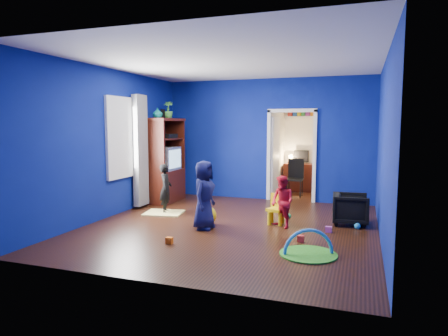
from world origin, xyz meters
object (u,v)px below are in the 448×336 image
(kid_chair, at_px, (276,211))
(folding_chair, at_px, (295,179))
(armchair, at_px, (350,209))
(child_black, at_px, (166,188))
(toddler_red, at_px, (282,202))
(vase, at_px, (158,113))
(hopper_ball, at_px, (207,216))
(crt_tv, at_px, (166,159))
(play_mat, at_px, (308,254))
(study_desk, at_px, (300,177))
(child_navy, at_px, (204,195))
(tv_armoire, at_px, (165,160))

(kid_chair, relative_size, folding_chair, 0.54)
(armchair, bearing_deg, child_black, 89.48)
(toddler_red, distance_m, vase, 3.68)
(hopper_ball, bearing_deg, child_black, 149.93)
(toddler_red, xyz_separation_m, vase, (-3.09, 1.19, 1.61))
(vase, relative_size, crt_tv, 0.33)
(toddler_red, relative_size, crt_tv, 1.32)
(play_mat, bearing_deg, study_desk, 99.63)
(child_black, distance_m, vase, 1.85)
(vase, distance_m, folding_chair, 3.75)
(armchair, xyz_separation_m, hopper_ball, (-2.45, -0.92, -0.11))
(hopper_ball, relative_size, study_desk, 0.40)
(toddler_red, height_order, hopper_ball, toddler_red)
(hopper_ball, bearing_deg, armchair, 20.57)
(play_mat, distance_m, study_desk, 5.51)
(folding_chair, bearing_deg, child_navy, -105.19)
(vase, xyz_separation_m, hopper_ball, (1.77, -1.48, -1.90))
(vase, bearing_deg, toddler_red, -21.15)
(hopper_ball, bearing_deg, folding_chair, 72.97)
(armchair, distance_m, folding_chair, 2.85)
(vase, distance_m, study_desk, 4.35)
(play_mat, xyz_separation_m, folding_chair, (-0.92, 4.46, 0.45))
(armchair, relative_size, toddler_red, 0.68)
(child_black, bearing_deg, study_desk, -52.89)
(child_black, height_order, tv_armoire, tv_armoire)
(tv_armoire, relative_size, play_mat, 2.45)
(hopper_ball, relative_size, play_mat, 0.44)
(child_black, bearing_deg, tv_armoire, 6.61)
(armchair, relative_size, tv_armoire, 0.32)
(tv_armoire, distance_m, crt_tv, 0.06)
(armchair, xyz_separation_m, tv_armoire, (-4.22, 0.86, 0.70))
(child_navy, distance_m, tv_armoire, 2.75)
(child_navy, bearing_deg, child_black, 52.54)
(child_navy, relative_size, folding_chair, 1.30)
(vase, distance_m, kid_chair, 3.60)
(folding_chair, bearing_deg, tv_armoire, -150.21)
(crt_tv, bearing_deg, hopper_ball, -45.80)
(tv_armoire, bearing_deg, child_black, -61.67)
(armchair, relative_size, child_navy, 0.52)
(child_black, xyz_separation_m, vase, (-0.59, 0.79, 1.57))
(child_navy, height_order, folding_chair, child_navy)
(toddler_red, relative_size, play_mat, 1.16)
(child_navy, height_order, crt_tv, crt_tv)
(armchair, bearing_deg, toddler_red, 115.13)
(tv_armoire, height_order, kid_chair, tv_armoire)
(folding_chair, bearing_deg, vase, -145.80)
(folding_chair, bearing_deg, toddler_red, -84.76)
(hopper_ball, height_order, kid_chair, kid_chair)
(armchair, relative_size, child_black, 0.62)
(toddler_red, distance_m, hopper_ball, 1.38)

